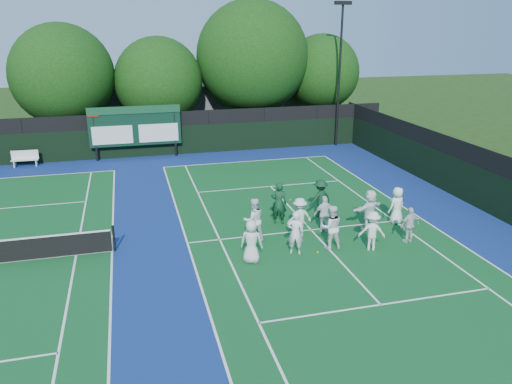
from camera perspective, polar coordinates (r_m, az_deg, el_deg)
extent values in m
plane|color=#1D3A10|center=(21.44, 7.25, -5.36)|extent=(120.00, 120.00, 0.00)
cube|color=navy|center=(21.04, -9.25, -5.94)|extent=(34.00, 32.00, 0.01)
cube|color=#105020|center=(22.29, 6.31, -4.33)|extent=(10.97, 23.77, 0.00)
cube|color=white|center=(33.04, -0.99, 3.52)|extent=(10.97, 0.08, 0.00)
cube|color=white|center=(21.08, -7.85, -5.79)|extent=(0.08, 23.77, 0.00)
cube|color=white|center=(24.68, 18.32, -2.86)|extent=(0.08, 23.77, 0.00)
cube|color=white|center=(21.25, -4.17, -5.44)|extent=(0.08, 23.77, 0.00)
cube|color=white|center=(23.99, 15.55, -3.21)|extent=(0.08, 23.77, 0.00)
cube|color=white|center=(17.13, 14.06, -12.38)|extent=(8.23, 0.08, 0.00)
cube|color=white|center=(27.96, 1.68, 0.65)|extent=(8.23, 0.08, 0.00)
cube|color=white|center=(22.28, 6.31, -4.32)|extent=(0.08, 12.80, 0.00)
cube|color=white|center=(32.82, -25.48, 1.55)|extent=(10.97, 0.08, 0.00)
cube|color=white|center=(21.00, -16.13, -6.49)|extent=(0.08, 23.77, 0.00)
cube|color=white|center=(21.11, -19.86, -6.76)|extent=(0.08, 23.77, 0.00)
cube|color=black|center=(34.98, -11.87, 5.65)|extent=(34.00, 0.08, 2.00)
cube|color=black|center=(34.68, -12.04, 8.06)|extent=(34.00, 0.05, 1.00)
cube|color=black|center=(26.40, 24.98, -0.02)|extent=(0.08, 32.00, 2.00)
cube|color=black|center=(26.00, 25.43, 3.11)|extent=(0.05, 32.00, 1.00)
cylinder|color=black|center=(34.46, -17.92, 6.22)|extent=(0.16, 0.16, 3.50)
cylinder|color=black|center=(34.54, -9.25, 6.91)|extent=(0.16, 0.16, 3.50)
cube|color=black|center=(34.31, -13.64, 7.32)|extent=(6.00, 0.15, 2.60)
cube|color=#134326|center=(34.02, -13.78, 9.10)|extent=(6.00, 0.05, 0.50)
cube|color=silver|center=(34.33, -16.09, 6.26)|extent=(2.60, 0.04, 1.20)
cube|color=silver|center=(34.37, -11.07, 6.67)|extent=(2.60, 0.04, 1.20)
cube|color=maroon|center=(34.10, -18.18, 8.56)|extent=(0.70, 0.04, 0.50)
cube|color=#59595E|center=(42.97, -7.21, 9.66)|extent=(18.00, 6.00, 4.00)
cylinder|color=black|center=(37.16, 9.49, 12.81)|extent=(0.16, 0.16, 10.00)
cube|color=black|center=(37.00, 9.93, 20.52)|extent=(1.20, 0.30, 0.25)
cylinder|color=black|center=(20.78, -15.94, -5.12)|extent=(0.10, 0.10, 1.10)
cube|color=silver|center=(34.99, -24.89, 3.37)|extent=(1.63, 0.48, 0.06)
cube|color=silver|center=(35.08, -24.92, 3.91)|extent=(1.62, 0.11, 0.54)
cube|color=silver|center=(35.18, -25.87, 2.90)|extent=(0.08, 0.38, 0.43)
cube|color=silver|center=(34.94, -23.79, 3.09)|extent=(0.08, 0.38, 0.43)
cylinder|color=black|center=(38.52, -20.55, 6.51)|extent=(0.44, 0.44, 2.60)
sphere|color=#0F360C|center=(37.96, -21.24, 12.34)|extent=(7.08, 7.08, 7.08)
sphere|color=#0F360C|center=(38.27, -20.16, 11.43)|extent=(4.95, 4.95, 4.95)
cylinder|color=black|center=(38.42, -10.73, 7.09)|extent=(0.44, 0.44, 2.28)
sphere|color=#0F360C|center=(37.89, -11.06, 12.32)|extent=(6.37, 6.37, 6.37)
sphere|color=#0F360C|center=(38.30, -10.12, 11.48)|extent=(4.46, 4.46, 4.46)
cylinder|color=black|center=(39.44, -0.42, 8.31)|extent=(0.44, 0.44, 3.08)
sphere|color=#0F360C|center=(38.86, -0.43, 15.15)|extent=(8.45, 8.45, 8.45)
sphere|color=#0F360C|center=(39.36, 0.33, 13.96)|extent=(5.91, 5.91, 5.91)
cylinder|color=black|center=(41.19, 7.29, 8.42)|extent=(0.44, 0.44, 2.81)
sphere|color=#0F360C|center=(40.71, 7.51, 13.42)|extent=(5.89, 5.89, 5.89)
sphere|color=#0F360C|center=(41.27, 8.10, 12.65)|extent=(4.12, 4.12, 4.12)
sphere|color=yellow|center=(20.18, 7.06, -6.85)|extent=(0.07, 0.07, 0.07)
sphere|color=yellow|center=(21.65, -0.72, -4.86)|extent=(0.07, 0.07, 0.07)
sphere|color=yellow|center=(25.84, 3.95, -0.89)|extent=(0.07, 0.07, 0.07)
sphere|color=yellow|center=(22.78, 13.70, -4.18)|extent=(0.07, 0.07, 0.07)
imported|color=silver|center=(18.98, -0.52, -5.67)|extent=(0.99, 0.83, 1.72)
imported|color=white|center=(19.69, 4.53, -4.67)|extent=(0.77, 0.65, 1.80)
imported|color=white|center=(20.34, 8.59, -3.98)|extent=(0.97, 0.80, 1.83)
imported|color=white|center=(20.54, 13.13, -4.35)|extent=(1.21, 0.95, 1.64)
imported|color=silver|center=(21.67, 17.17, -3.61)|extent=(0.94, 0.50, 1.53)
imported|color=white|center=(20.79, -0.28, -3.20)|extent=(0.98, 0.80, 1.87)
imported|color=silver|center=(21.40, 5.01, -2.86)|extent=(1.14, 0.72, 1.70)
imported|color=white|center=(21.92, 7.83, -2.49)|extent=(0.97, 0.41, 1.65)
imported|color=white|center=(22.54, 12.85, -1.97)|extent=(1.77, 1.11, 1.82)
imported|color=white|center=(23.49, 15.80, -1.49)|extent=(0.97, 0.78, 1.72)
imported|color=#103C20|center=(22.56, 2.62, -1.28)|extent=(0.84, 0.70, 1.96)
imported|color=#0E351D|center=(23.59, 7.35, -0.71)|extent=(1.31, 0.97, 1.81)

